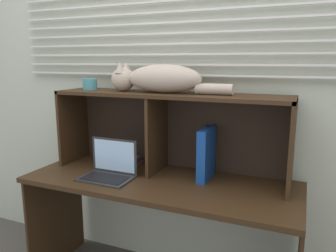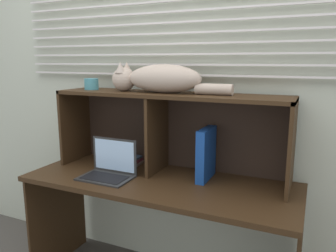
{
  "view_description": "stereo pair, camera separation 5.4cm",
  "coord_description": "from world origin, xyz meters",
  "px_view_note": "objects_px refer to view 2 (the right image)",
  "views": [
    {
      "loc": [
        0.77,
        -1.48,
        1.44
      ],
      "look_at": [
        0.0,
        0.34,
        1.05
      ],
      "focal_mm": 35.13,
      "sensor_mm": 36.0,
      "label": 1
    },
    {
      "loc": [
        0.82,
        -1.46,
        1.44
      ],
      "look_at": [
        0.0,
        0.34,
        1.05
      ],
      "focal_mm": 35.13,
      "sensor_mm": 36.0,
      "label": 2
    }
  ],
  "objects_px": {
    "binder_upright": "(206,154)",
    "small_basket": "(91,84)",
    "cat": "(158,79)",
    "laptop": "(109,169)",
    "book_stack": "(123,162)"
  },
  "relations": [
    {
      "from": "binder_upright",
      "to": "small_basket",
      "type": "bearing_deg",
      "value": 180.0
    },
    {
      "from": "cat",
      "to": "laptop",
      "type": "xyz_separation_m",
      "value": [
        -0.23,
        -0.21,
        -0.54
      ]
    },
    {
      "from": "binder_upright",
      "to": "small_basket",
      "type": "height_order",
      "value": "small_basket"
    },
    {
      "from": "book_stack",
      "to": "small_basket",
      "type": "xyz_separation_m",
      "value": [
        -0.23,
        0.0,
        0.52
      ]
    },
    {
      "from": "cat",
      "to": "small_basket",
      "type": "relative_size",
      "value": 8.33
    },
    {
      "from": "cat",
      "to": "binder_upright",
      "type": "distance_m",
      "value": 0.54
    },
    {
      "from": "laptop",
      "to": "book_stack",
      "type": "xyz_separation_m",
      "value": [
        -0.03,
        0.21,
        -0.02
      ]
    },
    {
      "from": "book_stack",
      "to": "small_basket",
      "type": "height_order",
      "value": "small_basket"
    },
    {
      "from": "cat",
      "to": "small_basket",
      "type": "bearing_deg",
      "value": 180.0
    },
    {
      "from": "cat",
      "to": "binder_upright",
      "type": "height_order",
      "value": "cat"
    },
    {
      "from": "binder_upright",
      "to": "small_basket",
      "type": "relative_size",
      "value": 3.32
    },
    {
      "from": "book_stack",
      "to": "small_basket",
      "type": "relative_size",
      "value": 2.78
    },
    {
      "from": "cat",
      "to": "book_stack",
      "type": "bearing_deg",
      "value": -179.61
    },
    {
      "from": "laptop",
      "to": "binder_upright",
      "type": "xyz_separation_m",
      "value": [
        0.55,
        0.21,
        0.1
      ]
    },
    {
      "from": "binder_upright",
      "to": "book_stack",
      "type": "height_order",
      "value": "binder_upright"
    }
  ]
}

